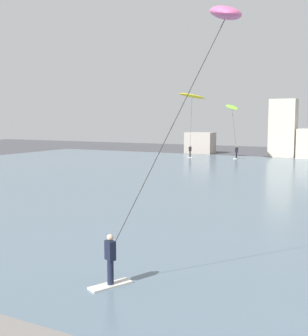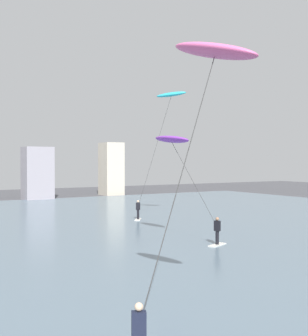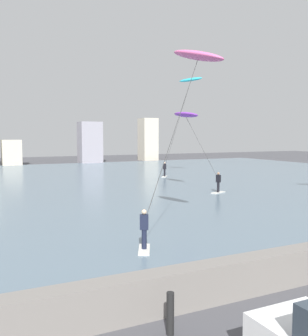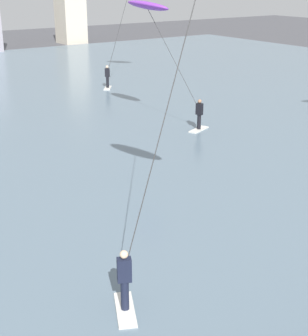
% 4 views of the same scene
% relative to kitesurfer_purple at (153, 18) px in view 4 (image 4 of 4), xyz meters
% --- Properties ---
extents(kitesurfer_purple, '(3.15, 4.20, 6.64)m').
position_rel_kitesurfer_purple_xyz_m(kitesurfer_purple, '(0.00, 0.00, 0.00)').
color(kitesurfer_purple, silver).
rests_on(kitesurfer_purple, water_bay).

